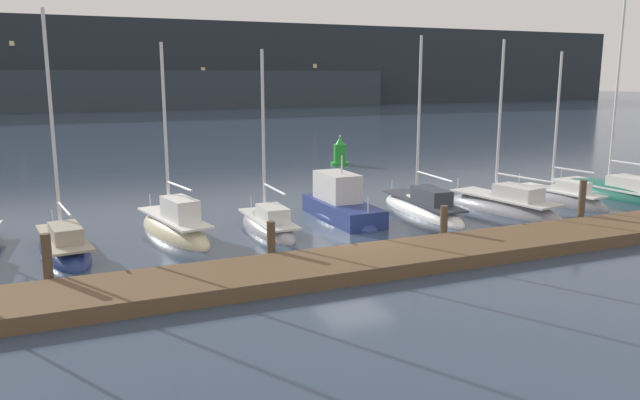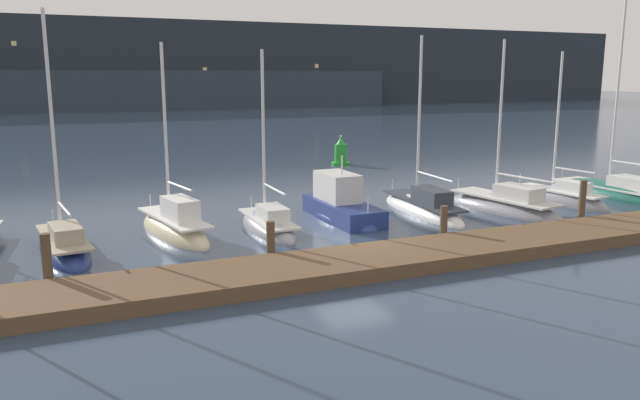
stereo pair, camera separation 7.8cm
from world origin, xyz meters
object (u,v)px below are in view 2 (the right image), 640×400
(sailboat_berth_5, at_px, (268,227))
(sailboat_berth_8, at_px, (505,209))
(sailboat_berth_3, at_px, (65,250))
(sailboat_berth_4, at_px, (175,231))
(sailboat_berth_7, at_px, (423,210))
(sailboat_berth_10, at_px, (620,195))
(sailboat_berth_9, at_px, (560,201))
(motorboat_berth_6, at_px, (342,212))
(channel_buoy, at_px, (341,153))

(sailboat_berth_5, distance_m, sailboat_berth_8, 11.12)
(sailboat_berth_3, bearing_deg, sailboat_berth_4, 15.19)
(sailboat_berth_3, bearing_deg, sailboat_berth_7, 2.68)
(sailboat_berth_4, height_order, sailboat_berth_7, sailboat_berth_7)
(sailboat_berth_4, distance_m, sailboat_berth_10, 22.35)
(sailboat_berth_7, bearing_deg, sailboat_berth_3, -177.32)
(sailboat_berth_3, distance_m, sailboat_berth_5, 7.62)
(sailboat_berth_4, distance_m, sailboat_berth_9, 18.36)
(sailboat_berth_3, xyz_separation_m, sailboat_berth_4, (4.02, 1.09, 0.03))
(sailboat_berth_5, bearing_deg, sailboat_berth_10, -1.45)
(sailboat_berth_3, distance_m, sailboat_berth_8, 18.70)
(sailboat_berth_3, distance_m, sailboat_berth_10, 26.34)
(sailboat_berth_4, bearing_deg, sailboat_berth_7, -2.01)
(motorboat_berth_6, distance_m, sailboat_berth_7, 3.92)
(sailboat_berth_5, relative_size, sailboat_berth_9, 0.96)
(motorboat_berth_6, distance_m, sailboat_berth_10, 15.23)
(sailboat_berth_3, distance_m, sailboat_berth_4, 4.17)
(sailboat_berth_7, height_order, sailboat_berth_8, sailboat_berth_7)
(motorboat_berth_6, height_order, channel_buoy, motorboat_berth_6)
(sailboat_berth_4, xyz_separation_m, motorboat_berth_6, (7.14, -0.08, 0.16))
(sailboat_berth_3, height_order, sailboat_berth_9, sailboat_berth_3)
(sailboat_berth_3, height_order, sailboat_berth_8, sailboat_berth_3)
(sailboat_berth_10, bearing_deg, sailboat_berth_3, 179.79)
(sailboat_berth_8, height_order, sailboat_berth_10, sailboat_berth_10)
(sailboat_berth_8, distance_m, sailboat_berth_9, 3.68)
(sailboat_berth_3, relative_size, sailboat_berth_10, 0.77)
(sailboat_berth_3, height_order, sailboat_berth_5, sailboat_berth_3)
(sailboat_berth_5, relative_size, sailboat_berth_10, 0.66)
(sailboat_berth_3, xyz_separation_m, sailboat_berth_7, (15.06, 0.70, -0.00))
(sailboat_berth_7, xyz_separation_m, sailboat_berth_9, (7.28, -0.79, -0.02))
(sailboat_berth_8, distance_m, channel_buoy, 16.88)
(sailboat_berth_3, distance_m, channel_buoy, 24.54)
(sailboat_berth_5, xyz_separation_m, sailboat_berth_10, (18.73, -0.47, -0.01))
(sailboat_berth_3, height_order, sailboat_berth_10, sailboat_berth_10)
(sailboat_berth_8, bearing_deg, sailboat_berth_4, 173.85)
(sailboat_berth_7, xyz_separation_m, sailboat_berth_10, (11.28, -0.80, -0.03))
(sailboat_berth_4, height_order, channel_buoy, sailboat_berth_4)
(sailboat_berth_9, bearing_deg, sailboat_berth_10, -0.21)
(sailboat_berth_8, bearing_deg, sailboat_berth_9, 6.38)
(sailboat_berth_3, xyz_separation_m, motorboat_berth_6, (11.16, 1.01, 0.18))
(motorboat_berth_6, relative_size, sailboat_berth_8, 0.65)
(sailboat_berth_4, distance_m, channel_buoy, 20.90)
(sailboat_berth_5, bearing_deg, sailboat_berth_4, 168.73)
(sailboat_berth_4, distance_m, motorboat_berth_6, 7.14)
(sailboat_berth_7, relative_size, sailboat_berth_9, 1.06)
(sailboat_berth_10, bearing_deg, sailboat_berth_4, 176.95)
(motorboat_berth_6, xyz_separation_m, sailboat_berth_10, (15.19, -1.11, -0.21))
(sailboat_berth_4, height_order, sailboat_berth_5, sailboat_berth_4)
(sailboat_berth_5, bearing_deg, channel_buoy, 56.31)
(sailboat_berth_8, height_order, sailboat_berth_9, sailboat_berth_8)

